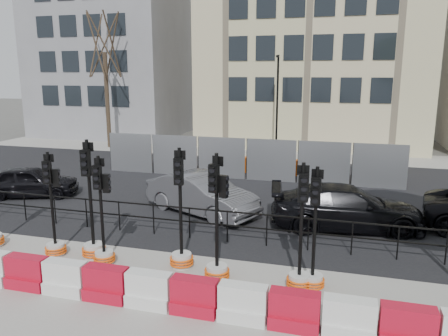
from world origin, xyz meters
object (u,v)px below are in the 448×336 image
(car_c, at_px, (347,207))
(car_a, at_px, (30,182))
(traffic_signal_d, at_px, (103,239))
(traffic_signal_h, at_px, (313,265))

(car_c, bearing_deg, car_a, 79.40)
(car_a, relative_size, car_c, 0.78)
(traffic_signal_d, xyz_separation_m, car_c, (6.20, 4.60, 0.01))
(traffic_signal_h, height_order, car_a, traffic_signal_h)
(car_a, bearing_deg, traffic_signal_d, -148.23)
(traffic_signal_h, height_order, car_c, traffic_signal_h)
(traffic_signal_d, bearing_deg, car_a, 134.72)
(traffic_signal_d, bearing_deg, traffic_signal_h, -6.15)
(traffic_signal_d, relative_size, car_a, 0.73)
(traffic_signal_d, relative_size, car_c, 0.57)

